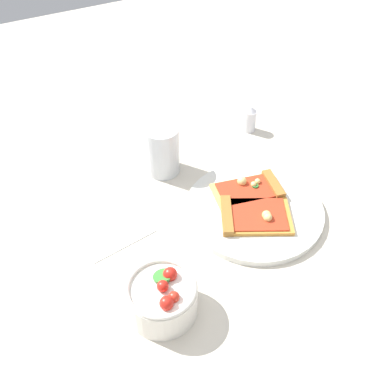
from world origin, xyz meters
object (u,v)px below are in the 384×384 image
(plate, at_px, (254,210))
(soda_glass, at_px, (162,151))
(salad_bowl, at_px, (162,298))
(paper_napkin, at_px, (113,230))
(pizza_slice_near, at_px, (252,216))
(pepper_shaker, at_px, (250,119))
(pizza_slice_far, at_px, (252,189))

(plate, distance_m, soda_glass, 0.24)
(salad_bowl, xyz_separation_m, paper_napkin, (0.21, 0.01, -0.03))
(plate, height_order, pizza_slice_near, pizza_slice_near)
(salad_bowl, relative_size, pepper_shaker, 1.74)
(plate, xyz_separation_m, pizza_slice_far, (0.04, -0.02, 0.01))
(plate, distance_m, pizza_slice_far, 0.05)
(soda_glass, bearing_deg, salad_bowl, 154.02)
(pepper_shaker, bearing_deg, pizza_slice_far, 147.23)
(pizza_slice_near, bearing_deg, salad_bowl, 111.34)
(plate, bearing_deg, pepper_shaker, -31.76)
(pizza_slice_near, relative_size, pepper_shaker, 2.46)
(pizza_slice_near, height_order, pizza_slice_far, same)
(pizza_slice_far, height_order, salad_bowl, salad_bowl)
(plate, xyz_separation_m, salad_bowl, (-0.12, 0.26, 0.03))
(soda_glass, bearing_deg, paper_napkin, 125.74)
(soda_glass, height_order, paper_napkin, soda_glass)
(pepper_shaker, bearing_deg, plate, 148.24)
(pepper_shaker, bearing_deg, paper_napkin, 110.15)
(plate, bearing_deg, paper_napkin, 71.88)
(soda_glass, xyz_separation_m, paper_napkin, (-0.12, 0.17, -0.05))
(plate, height_order, pepper_shaker, pepper_shaker)
(pizza_slice_far, distance_m, paper_napkin, 0.30)
(pizza_slice_near, height_order, pepper_shaker, pepper_shaker)
(plate, xyz_separation_m, pepper_shaker, (0.24, -0.15, 0.03))
(plate, xyz_separation_m, soda_glass, (0.21, 0.10, 0.05))
(salad_bowl, relative_size, paper_napkin, 0.86)
(salad_bowl, bearing_deg, pizza_slice_far, -60.83)
(pizza_slice_near, distance_m, pizza_slice_far, 0.08)
(salad_bowl, height_order, pepper_shaker, salad_bowl)
(pizza_slice_far, bearing_deg, paper_napkin, 80.79)
(pizza_slice_near, distance_m, paper_napkin, 0.27)
(soda_glass, relative_size, pepper_shaker, 1.67)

